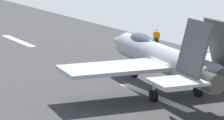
% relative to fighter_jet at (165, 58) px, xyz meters
% --- Properties ---
extents(ground_plane, '(400.00, 400.00, 0.00)m').
position_rel_fighter_jet_xyz_m(ground_plane, '(-0.83, 1.12, -2.36)').
color(ground_plane, slate).
extents(runway_strip, '(240.00, 26.00, 0.02)m').
position_rel_fighter_jet_xyz_m(runway_strip, '(-0.85, 1.12, -2.35)').
color(runway_strip, '#393838').
rests_on(runway_strip, ground).
extents(fighter_jet, '(17.22, 14.86, 5.56)m').
position_rel_fighter_jet_xyz_m(fighter_jet, '(0.00, 0.00, 0.00)').
color(fighter_jet, '#A4A6AE').
rests_on(fighter_jet, ground).
extents(crew_person, '(0.62, 0.46, 1.71)m').
position_rel_fighter_jet_xyz_m(crew_person, '(15.16, -9.43, -1.51)').
color(crew_person, '#1E2338').
rests_on(crew_person, ground).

